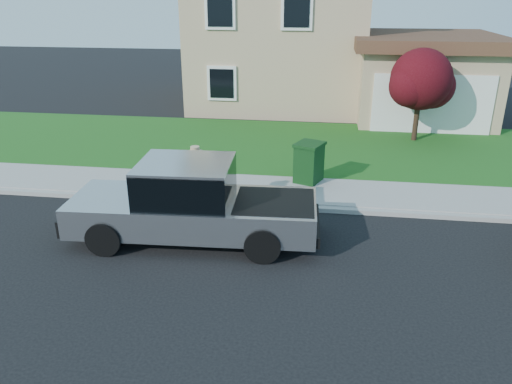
% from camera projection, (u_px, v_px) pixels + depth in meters
% --- Properties ---
extents(ground, '(80.00, 80.00, 0.00)m').
position_uv_depth(ground, '(207.00, 259.00, 10.79)').
color(ground, black).
rests_on(ground, ground).
extents(curb, '(40.00, 0.20, 0.12)m').
position_uv_depth(curb, '(269.00, 206.00, 13.30)').
color(curb, gray).
rests_on(curb, ground).
extents(sidewalk, '(40.00, 2.00, 0.15)m').
position_uv_depth(sidewalk, '(273.00, 190.00, 14.30)').
color(sidewalk, gray).
rests_on(sidewalk, ground).
extents(lawn, '(40.00, 7.00, 0.10)m').
position_uv_depth(lawn, '(286.00, 146.00, 18.44)').
color(lawn, '#133F12').
rests_on(lawn, ground).
extents(house, '(14.00, 11.30, 6.85)m').
position_uv_depth(house, '(307.00, 39.00, 24.45)').
color(house, tan).
rests_on(house, ground).
extents(pickup_truck, '(5.82, 2.29, 1.88)m').
position_uv_depth(pickup_truck, '(192.00, 204.00, 11.36)').
color(pickup_truck, black).
rests_on(pickup_truck, ground).
extents(woman, '(0.70, 0.54, 1.86)m').
position_uv_depth(woman, '(197.00, 184.00, 12.56)').
color(woman, tan).
rests_on(woman, ground).
extents(ornamental_tree, '(2.48, 2.24, 3.41)m').
position_uv_depth(ornamental_tree, '(422.00, 82.00, 18.21)').
color(ornamental_tree, black).
rests_on(ornamental_tree, lawn).
extents(trash_bin, '(0.98, 1.04, 1.18)m').
position_uv_depth(trash_bin, '(309.00, 162.00, 14.56)').
color(trash_bin, '#0E3311').
rests_on(trash_bin, sidewalk).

